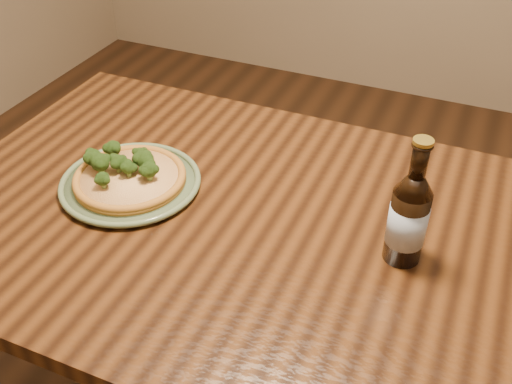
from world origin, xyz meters
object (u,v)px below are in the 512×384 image
at_px(pizza, 128,175).
at_px(plate, 131,183).
at_px(table, 297,265).
at_px(beer_bottle, 408,217).

bearing_deg(pizza, plate, -16.11).
xyz_separation_m(table, pizza, (-0.40, -0.00, 0.12)).
relative_size(table, plate, 5.12).
bearing_deg(beer_bottle, table, -156.92).
distance_m(plate, beer_bottle, 0.61).
xyz_separation_m(table, plate, (-0.40, -0.00, 0.10)).
height_order(plate, pizza, pizza).
bearing_deg(table, beer_bottle, 2.58).
height_order(table, plate, plate).
distance_m(pizza, beer_bottle, 0.61).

